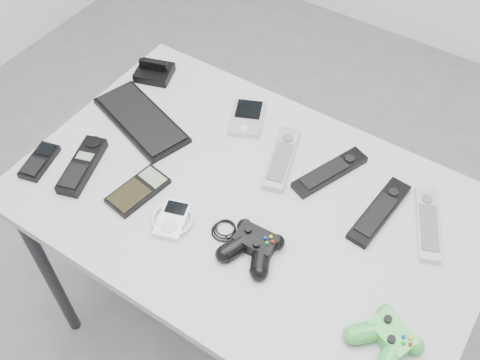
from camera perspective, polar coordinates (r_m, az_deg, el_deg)
The scene contains 15 objects.
floor at distance 1.94m, azimuth 1.56°, elevation -14.48°, with size 3.50×3.50×0.00m, color slate.
desk at distance 1.35m, azimuth 0.97°, elevation -3.60°, with size 1.08×0.69×0.72m.
pda_keyboard at distance 1.49m, azimuth -10.02°, elevation 6.07°, with size 0.28×0.12×0.02m, color black.
dock_bracket at distance 1.61m, azimuth -8.75°, elevation 11.11°, with size 0.10×0.08×0.05m, color black.
pda at distance 1.47m, azimuth 0.74°, elevation 6.35°, with size 0.08×0.13×0.02m, color #ACAAB2.
remote_silver_a at distance 1.38m, azimuth 4.26°, elevation 2.26°, with size 0.05×0.20×0.02m, color #ACAAB2.
remote_black_a at distance 1.36m, azimuth 9.13°, elevation 0.84°, with size 0.05×0.20×0.02m, color black.
remote_black_b at distance 1.31m, azimuth 13.98°, elevation -3.10°, with size 0.05×0.21×0.02m, color black.
remote_silver_b at distance 1.32m, azimuth 18.53°, elevation -4.10°, with size 0.05×0.20×0.02m, color silver.
mobile_phone at distance 1.45m, azimuth -19.71°, elevation 1.82°, with size 0.05×0.11×0.02m, color black.
cordless_handset at distance 1.40m, azimuth -15.73°, elevation 1.44°, with size 0.06×0.18×0.03m, color black.
calculator at distance 1.33m, azimuth -10.32°, elevation -1.04°, with size 0.07×0.15×0.01m, color black.
mp3_player at distance 1.27m, azimuth -6.89°, elevation -3.98°, with size 0.09×0.10×0.02m, color silver.
controller_black at distance 1.21m, azimuth 1.31°, elevation -6.62°, with size 0.21×0.13×0.04m, color black, non-canonical shape.
controller_green at distance 1.14m, azimuth 14.71°, elevation -15.24°, with size 0.12×0.13×0.04m, color green, non-canonical shape.
Camera 1 is at (0.40, -0.71, 1.76)m, focal length 42.00 mm.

